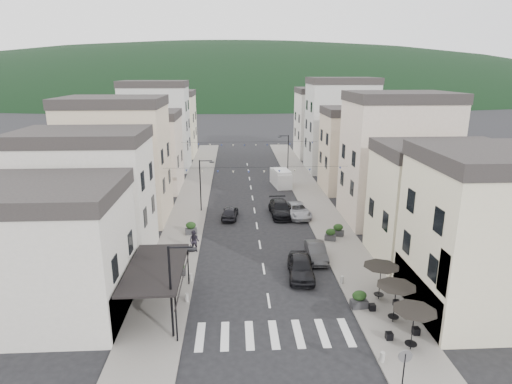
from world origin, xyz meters
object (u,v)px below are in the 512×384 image
(pedestrian_a, at_px, (164,269))
(parked_car_b, at_px, (316,252))
(parked_car_d, at_px, (281,209))
(parked_car_a, at_px, (301,267))
(parked_car_e, at_px, (230,212))
(delivery_van, at_px, (281,178))
(parked_car_c, at_px, (297,210))
(pedestrian_b, at_px, (194,241))

(pedestrian_a, bearing_deg, parked_car_b, 5.05)
(parked_car_d, bearing_deg, parked_car_a, -92.90)
(parked_car_e, xyz_separation_m, delivery_van, (7.01, 13.19, 0.49))
(parked_car_c, height_order, delivery_van, delivery_van)
(delivery_van, relative_size, pedestrian_a, 3.10)
(parked_car_a, height_order, delivery_van, delivery_van)
(parked_car_a, bearing_deg, parked_car_c, 86.89)
(parked_car_c, relative_size, parked_car_d, 0.95)
(parked_car_a, bearing_deg, pedestrian_a, -175.01)
(parked_car_a, bearing_deg, pedestrian_b, 154.43)
(parked_car_c, height_order, parked_car_d, parked_car_d)
(parked_car_e, height_order, delivery_van, delivery_van)
(parked_car_c, bearing_deg, pedestrian_b, -145.07)
(delivery_van, bearing_deg, parked_car_c, -96.14)
(parked_car_a, bearing_deg, parked_car_e, 115.96)
(parked_car_e, xyz_separation_m, pedestrian_a, (-4.97, -14.13, 0.28))
(parked_car_a, relative_size, parked_car_e, 1.20)
(parked_car_a, distance_m, pedestrian_b, 9.98)
(parked_car_a, distance_m, pedestrian_a, 10.57)
(parked_car_a, height_order, pedestrian_a, pedestrian_a)
(parked_car_e, bearing_deg, pedestrian_a, 76.45)
(parked_car_d, relative_size, delivery_van, 1.04)
(parked_car_b, bearing_deg, parked_car_a, -120.05)
(parked_car_a, distance_m, delivery_van, 27.20)
(pedestrian_b, bearing_deg, delivery_van, 82.71)
(delivery_van, height_order, pedestrian_a, delivery_van)
(parked_car_e, bearing_deg, delivery_van, -112.16)
(parked_car_b, height_order, pedestrian_a, pedestrian_a)
(parked_car_e, distance_m, delivery_van, 14.95)
(parked_car_b, relative_size, parked_car_e, 1.05)
(parked_car_c, height_order, pedestrian_b, pedestrian_b)
(pedestrian_a, xyz_separation_m, pedestrian_b, (1.91, 5.10, 0.14))
(delivery_van, distance_m, pedestrian_a, 29.84)
(parked_car_c, xyz_separation_m, parked_car_e, (-7.40, -0.24, -0.03))
(parked_car_a, xyz_separation_m, parked_car_c, (1.80, 14.21, -0.11))
(parked_car_b, bearing_deg, parked_car_d, 99.43)
(delivery_van, bearing_deg, parked_car_e, -125.86)
(parked_car_c, xyz_separation_m, pedestrian_b, (-10.47, -9.27, 0.38))
(parked_car_c, xyz_separation_m, parked_car_d, (-1.80, 0.37, 0.07))
(parked_car_a, distance_m, parked_car_c, 14.33)
(parked_car_b, distance_m, parked_car_d, 11.68)
(parked_car_b, relative_size, pedestrian_b, 2.16)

